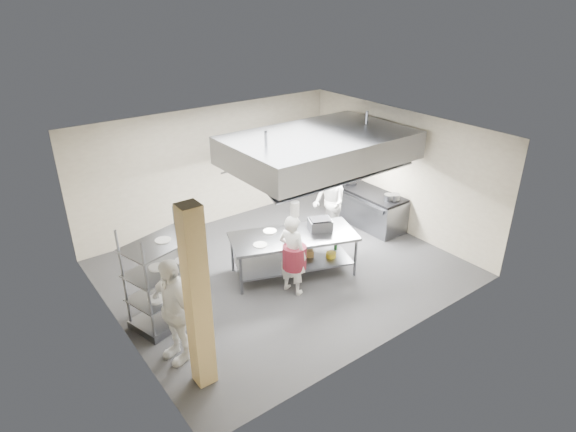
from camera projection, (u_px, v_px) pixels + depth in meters
floor at (283, 269)px, 10.47m from camera, size 7.00×7.00×0.00m
ceiling at (282, 135)px, 9.18m from camera, size 7.00×7.00×0.00m
wall_back at (211, 167)px, 11.99m from camera, size 7.00×0.00×7.00m
wall_left at (111, 259)px, 7.93m from camera, size 0.00×6.00×6.00m
wall_right at (398, 171)px, 11.72m from camera, size 0.00×6.00×6.00m
column at (197, 300)px, 6.88m from camera, size 0.30×0.30×3.00m
exhaust_hood at (319, 148)px, 10.43m from camera, size 4.00×2.50×0.60m
hood_strip_a at (286, 170)px, 10.08m from camera, size 1.60×0.12×0.04m
hood_strip_b at (349, 154)px, 11.05m from camera, size 1.60×0.12×0.04m
wall_shelf at (274, 155)px, 12.85m from camera, size 1.50×0.28×0.04m
island at (293, 254)px, 10.13m from camera, size 2.81×1.91×0.91m
island_worktop at (293, 237)px, 9.95m from camera, size 2.81×1.91×0.06m
island_undershelf at (293, 261)px, 10.20m from camera, size 2.58×1.74×0.04m
pass_rack at (165, 273)px, 8.50m from camera, size 1.48×1.10×1.97m
cooking_range at (368, 208)px, 12.32m from camera, size 0.80×2.00×0.84m
range_top at (369, 192)px, 12.12m from camera, size 0.78×1.96×0.06m
chef_head at (292, 254)px, 9.36m from camera, size 0.57×0.71×1.69m
chef_line at (329, 203)px, 11.42m from camera, size 0.92×1.06×1.84m
chef_plating at (173, 310)px, 7.60m from camera, size 0.62×1.15×1.86m
griddle at (320, 225)px, 10.13m from camera, size 0.58×0.53×0.23m
wicker_basket at (305, 253)px, 10.32m from camera, size 0.42×0.37×0.15m
stockpot at (395, 197)px, 11.55m from camera, size 0.24×0.24×0.17m
plate_stack at (167, 289)px, 8.65m from camera, size 0.28×0.28×0.05m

